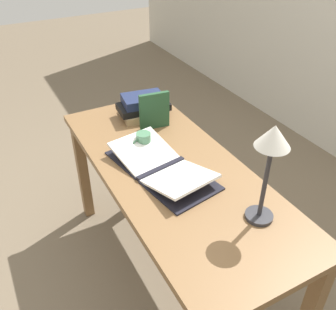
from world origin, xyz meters
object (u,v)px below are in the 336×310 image
book_stack_tall (143,106)px  coffee_mug (143,141)px  reading_lamp (271,150)px  open_book (161,167)px  book_standing_upright (154,111)px

book_stack_tall → coffee_mug: bearing=-25.3°
book_stack_tall → reading_lamp: reading_lamp is taller
open_book → book_stack_tall: size_ratio=2.00×
book_standing_upright → coffee_mug: size_ratio=1.97×
open_book → book_standing_upright: book_standing_upright is taller
reading_lamp → book_standing_upright: bearing=-176.8°
book_stack_tall → book_standing_upright: 0.16m
open_book → book_standing_upright: bearing=147.7°
reading_lamp → open_book: bearing=-156.6°
book_stack_tall → open_book: bearing=-16.8°
open_book → book_standing_upright: (-0.37, 0.15, 0.08)m
book_standing_upright → open_book: bearing=-15.5°
open_book → coffee_mug: size_ratio=5.82×
open_book → book_stack_tall: (-0.53, 0.16, 0.04)m
coffee_mug → open_book: bearing=-1.5°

